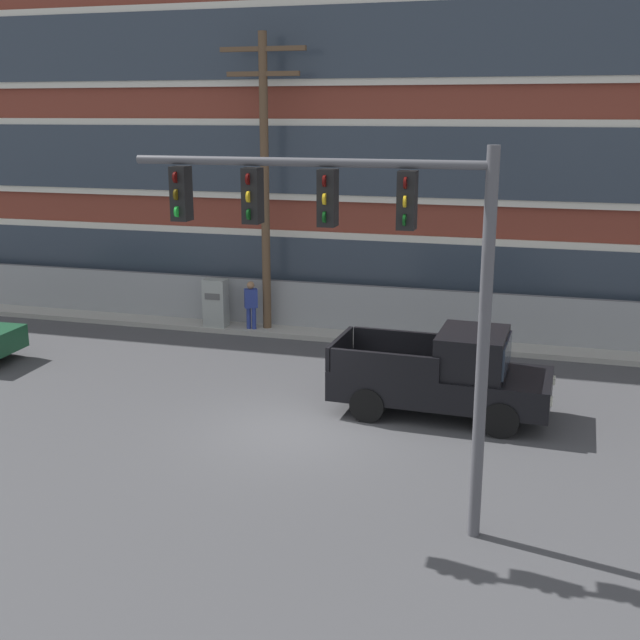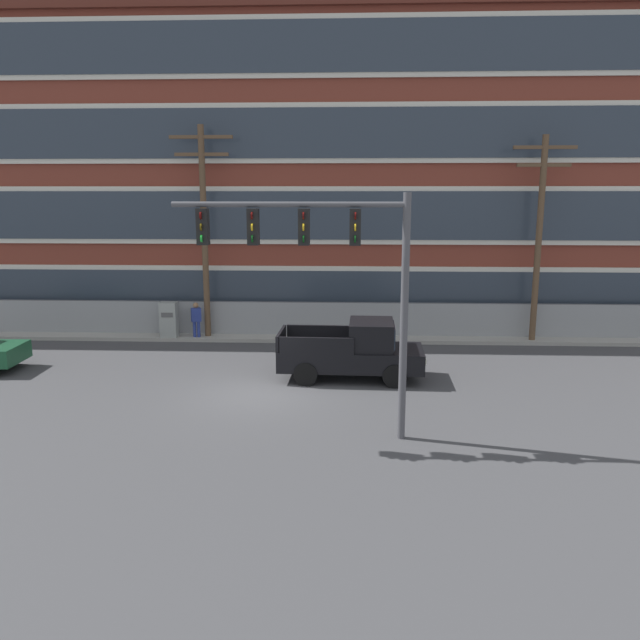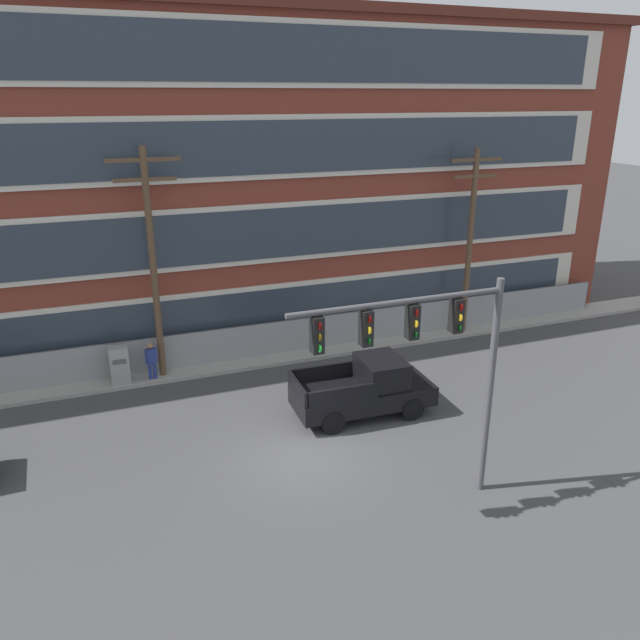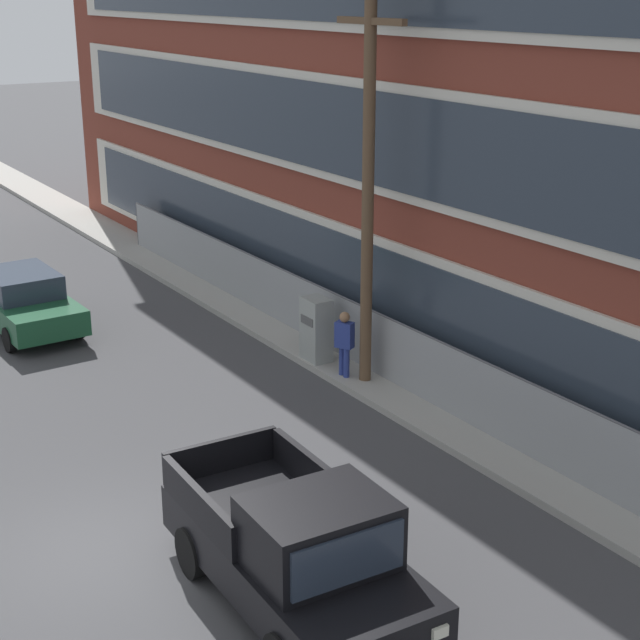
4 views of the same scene
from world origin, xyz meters
TOP-DOWN VIEW (x-y plane):
  - ground_plane at (0.00, 0.00)m, footprint 160.00×160.00m
  - sidewalk_building_side at (0.00, 7.74)m, footprint 80.00×1.61m
  - brick_mill_building at (-2.25, 12.98)m, footprint 44.15×9.45m
  - chain_link_fence at (0.60, 7.95)m, footprint 36.26×0.06m
  - pickup_truck_black at (3.08, 1.88)m, footprint 5.07×2.30m
  - sedan_dark_green at (-11.25, 2.19)m, footprint 4.48×2.05m
  - utility_pole_near_corner at (-3.30, 7.52)m, footprint 2.66×0.26m
  - electrical_cabinet at (-4.94, 7.25)m, footprint 0.72×0.53m
  - pedestrian_near_cabinet at (-3.74, 7.24)m, footprint 0.47×0.40m

SIDE VIEW (x-z plane):
  - ground_plane at x=0.00m, z-range 0.00..0.00m
  - sidewalk_building_side at x=0.00m, z-range 0.00..0.16m
  - sedan_dark_green at x=-11.25m, z-range 0.02..1.58m
  - chain_link_fence at x=0.60m, z-range 0.02..1.66m
  - electrical_cabinet at x=-4.94m, z-range 0.00..1.69m
  - pickup_truck_black at x=3.08m, z-range -0.06..1.98m
  - pedestrian_near_cabinet at x=-3.74m, z-range 0.13..1.82m
  - utility_pole_near_corner at x=-3.30m, z-range 0.51..9.62m
  - brick_mill_building at x=-2.25m, z-range 0.01..14.28m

